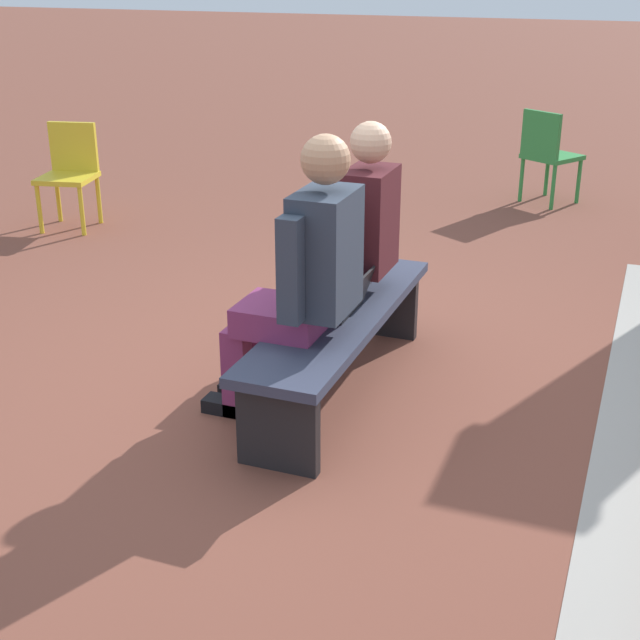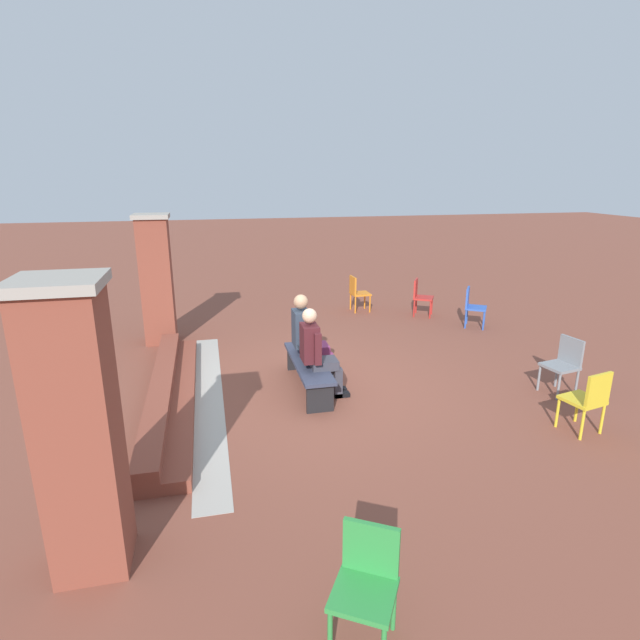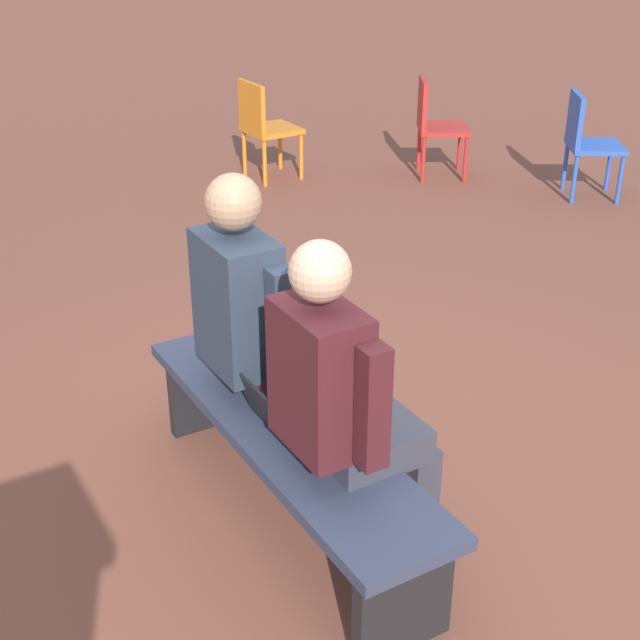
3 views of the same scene
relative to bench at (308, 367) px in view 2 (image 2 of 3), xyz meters
name	(u,v)px [view 2 (image 2 of 3)]	position (x,y,z in m)	size (l,w,h in m)	color
ground_plane	(316,387)	(0.00, -0.13, -0.35)	(60.00, 60.00, 0.00)	brown
concrete_strip	(209,397)	(0.00, 1.48, -0.35)	(5.37, 0.40, 0.01)	#A8A399
brick_steps	(169,393)	(0.00, 2.03, -0.23)	(4.57, 0.60, 0.30)	brown
brick_pillar_left_of_steps	(79,431)	(-3.06, 2.44, 0.88)	(0.64, 0.64, 2.44)	brown
brick_pillar_right_of_steps	(157,279)	(2.81, 2.33, 0.88)	(0.64, 0.64, 2.44)	brown
bench	(308,367)	(0.00, 0.00, 0.00)	(1.80, 0.44, 0.45)	#33384C
person_student	(317,350)	(-0.32, -0.07, 0.36)	(0.54, 0.68, 1.34)	#383842
person_adult	(308,335)	(0.32, -0.07, 0.38)	(0.57, 0.72, 1.39)	#7F2D5B
laptop	(307,357)	(0.02, 0.01, 0.15)	(0.32, 0.29, 0.21)	black
plastic_chair_near_bench_right	(357,291)	(4.09, -2.01, 0.13)	(0.43, 0.43, 0.84)	orange
plastic_chair_far_right	(367,578)	(-4.22, 0.45, 0.13)	(0.58, 0.58, 0.84)	#2D893D
plastic_chair_far_left	(564,362)	(-0.97, -3.65, 0.13)	(0.49, 0.49, 0.84)	gray
plastic_chair_by_pillar	(588,398)	(-2.10, -3.11, 0.13)	(0.50, 0.50, 0.84)	gold
plastic_chair_foreground	(472,305)	(2.36, -4.02, 0.13)	(0.58, 0.58, 0.84)	#2D56B7
plastic_chair_near_bench_left	(420,295)	(3.42, -3.31, 0.13)	(0.58, 0.58, 0.84)	red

